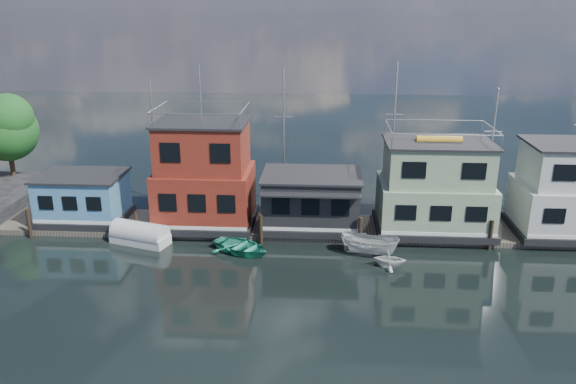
# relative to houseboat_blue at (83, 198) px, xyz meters

# --- Properties ---
(ground) EXTENTS (160.00, 160.00, 0.00)m
(ground) POSITION_rel_houseboat_blue_xyz_m (18.00, -12.00, -2.21)
(ground) COLOR black
(ground) RESTS_ON ground
(dock) EXTENTS (48.00, 5.00, 0.40)m
(dock) POSITION_rel_houseboat_blue_xyz_m (18.00, 0.00, -2.01)
(dock) COLOR #595147
(dock) RESTS_ON ground
(houseboat_blue) EXTENTS (6.40, 4.90, 3.66)m
(houseboat_blue) POSITION_rel_houseboat_blue_xyz_m (0.00, 0.00, 0.00)
(houseboat_blue) COLOR black
(houseboat_blue) RESTS_ON dock
(houseboat_red) EXTENTS (7.40, 5.90, 11.86)m
(houseboat_red) POSITION_rel_houseboat_blue_xyz_m (9.50, 0.00, 1.90)
(houseboat_red) COLOR black
(houseboat_red) RESTS_ON dock
(houseboat_dark) EXTENTS (7.40, 6.10, 4.06)m
(houseboat_dark) POSITION_rel_houseboat_blue_xyz_m (17.50, -0.02, 0.21)
(houseboat_dark) COLOR black
(houseboat_dark) RESTS_ON dock
(houseboat_green) EXTENTS (8.40, 5.90, 7.03)m
(houseboat_green) POSITION_rel_houseboat_blue_xyz_m (26.50, 0.00, 1.34)
(houseboat_green) COLOR black
(houseboat_green) RESTS_ON dock
(houseboat_white) EXTENTS (8.40, 5.90, 6.66)m
(houseboat_white) POSITION_rel_houseboat_blue_xyz_m (36.50, 0.00, 1.33)
(houseboat_white) COLOR black
(houseboat_white) RESTS_ON dock
(pilings) EXTENTS (42.28, 0.28, 2.20)m
(pilings) POSITION_rel_houseboat_blue_xyz_m (17.67, -2.80, -1.11)
(pilings) COLOR #2D2116
(pilings) RESTS_ON ground
(background_masts) EXTENTS (36.40, 0.16, 12.00)m
(background_masts) POSITION_rel_houseboat_blue_xyz_m (22.76, 6.00, 3.35)
(background_masts) COLOR silver
(background_masts) RESTS_ON ground
(tarp_runabout) EXTENTS (4.51, 2.84, 1.71)m
(tarp_runabout) POSITION_rel_houseboat_blue_xyz_m (5.36, -3.27, -1.57)
(tarp_runabout) COLOR silver
(tarp_runabout) RESTS_ON ground
(dinghy_teal) EXTENTS (5.25, 4.80, 0.89)m
(dinghy_teal) POSITION_rel_houseboat_blue_xyz_m (12.83, -4.38, -1.76)
(dinghy_teal) COLOR #279175
(dinghy_teal) RESTS_ON ground
(motorboat) EXTENTS (4.35, 2.74, 1.57)m
(motorboat) POSITION_rel_houseboat_blue_xyz_m (21.57, -4.27, -1.42)
(motorboat) COLOR silver
(motorboat) RESTS_ON ground
(dinghy_white) EXTENTS (2.36, 2.10, 1.14)m
(dinghy_white) POSITION_rel_houseboat_blue_xyz_m (22.75, -5.98, -1.63)
(dinghy_white) COLOR silver
(dinghy_white) RESTS_ON ground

